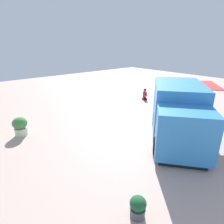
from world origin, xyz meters
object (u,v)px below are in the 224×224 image
Objects in this scene: food_truck at (178,114)px; planter_flowering_near at (138,207)px; planter_flowering_far at (20,126)px; person_customer at (145,95)px.

food_truck is 8.34× the size of planter_flowering_near.
planter_flowering_far reaches higher than planter_flowering_near.
person_customer reaches higher than planter_flowering_near.
food_truck is at bearing 137.83° from planter_flowering_far.
food_truck is 5.13m from planter_flowering_near.
planter_flowering_far reaches higher than person_customer.
person_customer is 0.93× the size of planter_flowering_far.
food_truck is at bearing 53.08° from person_customer.
planter_flowering_far is (5.64, -5.11, -0.72)m from food_truck.
food_truck is 7.64m from planter_flowering_far.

